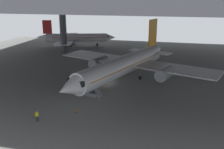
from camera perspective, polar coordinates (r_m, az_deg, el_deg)
ground_plane at (r=55.89m, az=-1.29°, el=-1.93°), size 110.00×110.00×0.00m
airplane_main at (r=56.69m, az=2.85°, el=2.17°), size 38.72×38.96×12.44m
boarding_stairs at (r=49.18m, az=-4.51°, el=-3.76°), size 4.61×2.82×4.86m
crew_worker_near_nose at (r=40.71m, az=-16.24°, el=-8.69°), size 0.53×0.32×1.73m
crew_worker_by_stairs at (r=51.52m, az=-3.06°, el=-2.54°), size 0.54×0.30×1.63m
airplane_distant at (r=97.90m, az=-8.11°, el=8.06°), size 29.03×28.64×9.54m
traffic_cone_orange at (r=42.68m, az=-7.84°, el=-7.91°), size 0.36×0.36×0.60m
baggage_tug at (r=68.07m, az=1.10°, el=2.04°), size 2.00×2.50×0.90m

